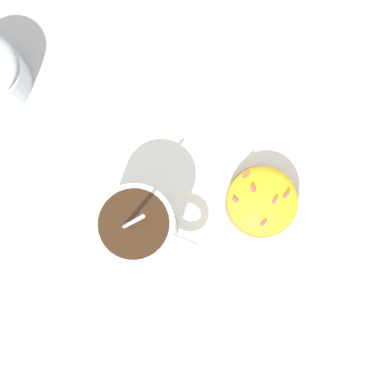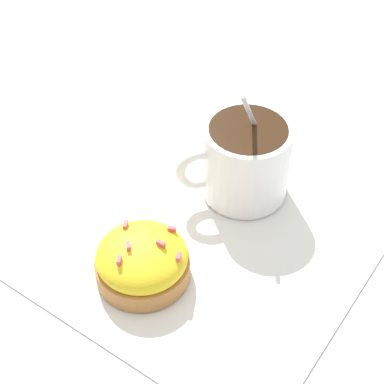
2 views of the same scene
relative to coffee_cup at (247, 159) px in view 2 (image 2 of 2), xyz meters
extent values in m
plane|color=#B2B2B7|center=(-0.07, 0.00, -0.04)|extent=(3.00, 3.00, 0.00)
cube|color=white|center=(-0.07, 0.00, -0.04)|extent=(0.29, 0.30, 0.00)
cylinder|color=white|center=(0.00, 0.00, 0.00)|extent=(0.08, 0.08, 0.07)
cylinder|color=#331E0F|center=(0.00, 0.00, 0.03)|extent=(0.07, 0.07, 0.01)
torus|color=white|center=(-0.04, 0.03, 0.00)|extent=(0.04, 0.03, 0.04)
ellipsoid|color=silver|center=(-0.02, 0.00, -0.03)|extent=(0.02, 0.02, 0.01)
cylinder|color=silver|center=(0.02, 0.00, 0.02)|extent=(0.06, 0.00, 0.10)
cylinder|color=#B2753D|center=(-0.13, 0.01, -0.03)|extent=(0.08, 0.08, 0.02)
ellipsoid|color=yellow|center=(-0.13, 0.01, -0.02)|extent=(0.07, 0.07, 0.03)
cube|color=#EA4C56|center=(-0.14, 0.01, 0.00)|extent=(0.01, 0.01, 0.00)
cube|color=#EA4C56|center=(-0.12, 0.03, 0.00)|extent=(0.01, 0.01, 0.00)
cube|color=#EA4C56|center=(-0.15, 0.01, 0.00)|extent=(0.01, 0.01, 0.00)
cube|color=#EA4C56|center=(-0.10, 0.00, -0.01)|extent=(0.01, 0.01, 0.00)
cube|color=#EA4C56|center=(-0.12, -0.02, -0.01)|extent=(0.01, 0.01, 0.00)
cube|color=#EA4C56|center=(-0.12, 0.00, 0.00)|extent=(0.00, 0.01, 0.00)
camera|label=1|loc=(-0.04, 0.05, 0.54)|focal=50.00mm
camera|label=2|loc=(-0.36, -0.23, 0.38)|focal=60.00mm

